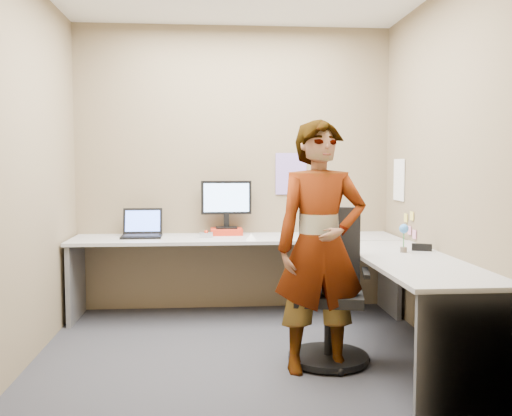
{
  "coord_description": "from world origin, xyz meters",
  "views": [
    {
      "loc": [
        -0.23,
        -4.18,
        1.39
      ],
      "look_at": [
        0.13,
        0.25,
        1.05
      ],
      "focal_mm": 40.0,
      "sensor_mm": 36.0,
      "label": 1
    }
  ],
  "objects": [
    {
      "name": "sticky_note_d",
      "position": [
        1.49,
        0.7,
        0.92
      ],
      "size": [
        0.01,
        0.07,
        0.07
      ],
      "primitive_type": "cube",
      "color": "#F2E059",
      "rests_on": "wall_right"
    },
    {
      "name": "desk",
      "position": [
        0.44,
        0.39,
        0.59
      ],
      "size": [
        2.98,
        2.58,
        0.73
      ],
      "color": "#A1A1A1",
      "rests_on": "ground"
    },
    {
      "name": "wall_back",
      "position": [
        0.0,
        1.3,
        1.35
      ],
      "size": [
        3.0,
        0.0,
        3.0
      ],
      "primitive_type": "plane",
      "rotation": [
        1.57,
        0.0,
        0.0
      ],
      "color": "#756248",
      "rests_on": "ground"
    },
    {
      "name": "paper_ream",
      "position": [
        -0.08,
        1.15,
        0.76
      ],
      "size": [
        0.3,
        0.22,
        0.06
      ],
      "primitive_type": "cube",
      "rotation": [
        0.0,
        0.0,
        0.02
      ],
      "color": "red",
      "rests_on": "desk"
    },
    {
      "name": "sticky_note_b",
      "position": [
        1.49,
        0.6,
        0.82
      ],
      "size": [
        0.01,
        0.07,
        0.07
      ],
      "primitive_type": "cube",
      "color": "pink",
      "rests_on": "wall_right"
    },
    {
      "name": "sticky_note_a",
      "position": [
        1.49,
        0.55,
        0.95
      ],
      "size": [
        0.01,
        0.07,
        0.07
      ],
      "primitive_type": "cube",
      "color": "#F2E059",
      "rests_on": "wall_right"
    },
    {
      "name": "person",
      "position": [
        0.5,
        -0.47,
        0.84
      ],
      "size": [
        0.64,
        0.44,
        1.69
      ],
      "primitive_type": "imported",
      "rotation": [
        0.0,
        0.0,
        0.05
      ],
      "color": "#999399",
      "rests_on": "ground"
    },
    {
      "name": "ground",
      "position": [
        0.0,
        0.0,
        0.0
      ],
      "size": [
        3.0,
        3.0,
        0.0
      ],
      "primitive_type": "plane",
      "color": "#26262B",
      "rests_on": "ground"
    },
    {
      "name": "trackball_mouse",
      "position": [
        -0.27,
        0.95,
        0.76
      ],
      "size": [
        0.12,
        0.08,
        0.07
      ],
      "color": "#B7B7BC",
      "rests_on": "desk"
    },
    {
      "name": "wall_left",
      "position": [
        -1.5,
        0.0,
        1.35
      ],
      "size": [
        0.0,
        2.7,
        2.7
      ],
      "primitive_type": "plane",
      "rotation": [
        1.57,
        0.0,
        1.57
      ],
      "color": "#756248",
      "rests_on": "ground"
    },
    {
      "name": "wall_right",
      "position": [
        1.5,
        0.0,
        1.35
      ],
      "size": [
        0.0,
        2.7,
        2.7
      ],
      "primitive_type": "plane",
      "rotation": [
        1.57,
        0.0,
        -1.57
      ],
      "color": "#756248",
      "rests_on": "ground"
    },
    {
      "name": "stapler",
      "position": [
        1.38,
        0.03,
        0.76
      ],
      "size": [
        0.15,
        0.09,
        0.05
      ],
      "primitive_type": "cube",
      "rotation": [
        0.0,
        0.0,
        -0.36
      ],
      "color": "black",
      "rests_on": "desk"
    },
    {
      "name": "laptop",
      "position": [
        -0.86,
        1.06,
        0.8
      ],
      "size": [
        0.36,
        0.3,
        0.26
      ],
      "rotation": [
        0.0,
        0.0,
        0.02
      ],
      "color": "black",
      "rests_on": "desk"
    },
    {
      "name": "sticky_note_c",
      "position": [
        1.49,
        0.48,
        0.8
      ],
      "size": [
        0.01,
        0.07,
        0.07
      ],
      "primitive_type": "cube",
      "color": "pink",
      "rests_on": "wall_right"
    },
    {
      "name": "calendar_white",
      "position": [
        1.49,
        0.9,
        1.25
      ],
      "size": [
        0.01,
        0.28,
        0.38
      ],
      "primitive_type": "cube",
      "color": "white",
      "rests_on": "wall_right"
    },
    {
      "name": "calendar_purple",
      "position": [
        0.55,
        1.29,
        1.3
      ],
      "size": [
        0.3,
        0.01,
        0.4
      ],
      "primitive_type": "cube",
      "color": "#846BB7",
      "rests_on": "wall_back"
    },
    {
      "name": "flower",
      "position": [
        1.22,
        -0.04,
        0.87
      ],
      "size": [
        0.07,
        0.07,
        0.22
      ],
      "color": "brown",
      "rests_on": "desk"
    },
    {
      "name": "origami",
      "position": [
        0.12,
        0.75,
        0.76
      ],
      "size": [
        0.1,
        0.1,
        0.06
      ],
      "primitive_type": "cone",
      "color": "white",
      "rests_on": "desk"
    },
    {
      "name": "office_chair",
      "position": [
        0.6,
        -0.26,
        0.43
      ],
      "size": [
        0.59,
        0.57,
        1.06
      ],
      "rotation": [
        0.0,
        0.0,
        -0.21
      ],
      "color": "black",
      "rests_on": "ground"
    },
    {
      "name": "monitor",
      "position": [
        -0.08,
        1.17,
        1.05
      ],
      "size": [
        0.47,
        0.14,
        0.45
      ],
      "rotation": [
        0.0,
        0.0,
        0.02
      ],
      "color": "black",
      "rests_on": "paper_ream"
    }
  ]
}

